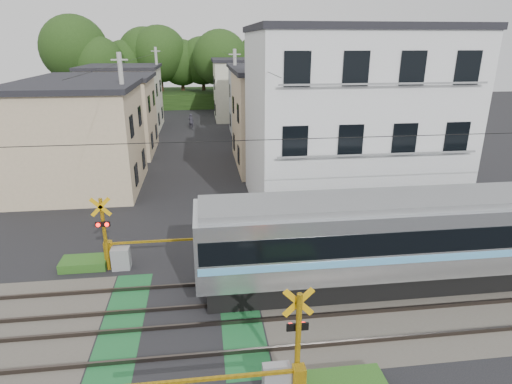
{
  "coord_description": "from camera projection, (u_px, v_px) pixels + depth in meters",
  "views": [
    {
      "loc": [
        0.9,
        -12.0,
        8.57
      ],
      "look_at": [
        3.06,
        5.0,
        2.5
      ],
      "focal_mm": 30.0,
      "sensor_mm": 36.0,
      "label": 1
    }
  ],
  "objects": [
    {
      "name": "ground",
      "position": [
        182.0,
        318.0,
        13.97
      ],
      "size": [
        120.0,
        120.0,
        0.0
      ],
      "primitive_type": "plane",
      "color": "black"
    },
    {
      "name": "track_bed",
      "position": [
        182.0,
        317.0,
        13.96
      ],
      "size": [
        120.0,
        120.0,
        0.14
      ],
      "color": "#47423A",
      "rests_on": "ground"
    },
    {
      "name": "commuter_train",
      "position": [
        425.0,
        237.0,
        15.53
      ],
      "size": [
        16.62,
        2.63,
        3.45
      ],
      "color": "black",
      "rests_on": "ground"
    },
    {
      "name": "crossing_signal_near",
      "position": [
        281.0,
        375.0,
        10.63
      ],
      "size": [
        4.74,
        0.65,
        3.09
      ],
      "color": "#EAAA0C",
      "rests_on": "ground"
    },
    {
      "name": "crossing_signal_far",
      "position": [
        118.0,
        252.0,
        16.84
      ],
      "size": [
        4.74,
        0.65,
        3.09
      ],
      "color": "#EAAA0C",
      "rests_on": "ground"
    },
    {
      "name": "apartment_block",
      "position": [
        348.0,
        120.0,
        22.31
      ],
      "size": [
        10.2,
        8.36,
        9.3
      ],
      "color": "white",
      "rests_on": "ground"
    },
    {
      "name": "houses_row",
      "position": [
        194.0,
        106.0,
        37.15
      ],
      "size": [
        22.07,
        31.35,
        6.8
      ],
      "color": "#C6AF8C",
      "rests_on": "ground"
    },
    {
      "name": "tree_hill",
      "position": [
        180.0,
        66.0,
        57.04
      ],
      "size": [
        40.0,
        13.05,
        11.71
      ],
      "color": "#213D14",
      "rests_on": "ground"
    },
    {
      "name": "catenary",
      "position": [
        368.0,
        204.0,
        13.49
      ],
      "size": [
        60.0,
        5.04,
        7.0
      ],
      "color": "#2D2D33",
      "rests_on": "ground"
    },
    {
      "name": "utility_poles",
      "position": [
        176.0,
        101.0,
        34.0
      ],
      "size": [
        7.9,
        42.0,
        8.0
      ],
      "color": "#A5A5A0",
      "rests_on": "ground"
    },
    {
      "name": "pedestrian",
      "position": [
        191.0,
        121.0,
        43.74
      ],
      "size": [
        0.68,
        0.59,
        1.58
      ],
      "primitive_type": "imported",
      "rotation": [
        0.0,
        0.0,
        2.71
      ],
      "color": "#2E2D38",
      "rests_on": "ground"
    },
    {
      "name": "weed_patches",
      "position": [
        236.0,
        311.0,
        14.04
      ],
      "size": [
        10.25,
        8.8,
        0.4
      ],
      "color": "#2D5E1E",
      "rests_on": "ground"
    }
  ]
}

